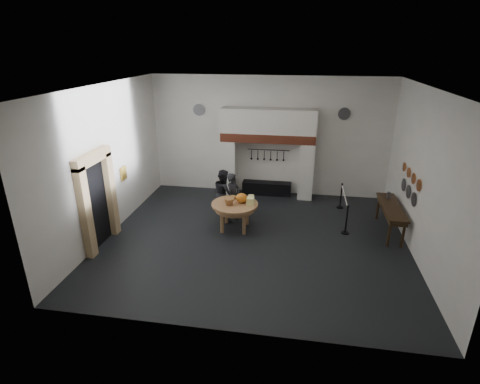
% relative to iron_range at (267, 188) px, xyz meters
% --- Properties ---
extents(floor, '(9.00, 8.00, 0.02)m').
position_rel_iron_range_xyz_m(floor, '(0.00, -3.72, -0.25)').
color(floor, black).
rests_on(floor, ground).
extents(ceiling, '(9.00, 8.00, 0.02)m').
position_rel_iron_range_xyz_m(ceiling, '(0.00, -3.72, 4.25)').
color(ceiling, silver).
rests_on(ceiling, wall_back).
extents(wall_back, '(9.00, 0.02, 4.50)m').
position_rel_iron_range_xyz_m(wall_back, '(0.00, 0.28, 2.00)').
color(wall_back, white).
rests_on(wall_back, floor).
extents(wall_front, '(9.00, 0.02, 4.50)m').
position_rel_iron_range_xyz_m(wall_front, '(0.00, -7.72, 2.00)').
color(wall_front, white).
rests_on(wall_front, floor).
extents(wall_left, '(0.02, 8.00, 4.50)m').
position_rel_iron_range_xyz_m(wall_left, '(-4.50, -3.72, 2.00)').
color(wall_left, white).
rests_on(wall_left, floor).
extents(wall_right, '(0.02, 8.00, 4.50)m').
position_rel_iron_range_xyz_m(wall_right, '(4.50, -3.72, 2.00)').
color(wall_right, white).
rests_on(wall_right, floor).
extents(chimney_pier_left, '(0.55, 0.70, 2.15)m').
position_rel_iron_range_xyz_m(chimney_pier_left, '(-1.48, -0.07, 0.82)').
color(chimney_pier_left, silver).
rests_on(chimney_pier_left, floor).
extents(chimney_pier_right, '(0.55, 0.70, 2.15)m').
position_rel_iron_range_xyz_m(chimney_pier_right, '(1.48, -0.07, 0.82)').
color(chimney_pier_right, silver).
rests_on(chimney_pier_right, floor).
extents(hearth_brick_band, '(3.50, 0.72, 0.32)m').
position_rel_iron_range_xyz_m(hearth_brick_band, '(0.00, -0.07, 2.06)').
color(hearth_brick_band, '#9E442B').
rests_on(hearth_brick_band, chimney_pier_left).
extents(chimney_hood, '(3.50, 0.70, 0.90)m').
position_rel_iron_range_xyz_m(chimney_hood, '(0.00, -0.07, 2.67)').
color(chimney_hood, silver).
rests_on(chimney_hood, hearth_brick_band).
extents(iron_range, '(1.90, 0.45, 0.50)m').
position_rel_iron_range_xyz_m(iron_range, '(0.00, 0.00, 0.00)').
color(iron_range, black).
rests_on(iron_range, floor).
extents(utensil_rail, '(1.60, 0.02, 0.02)m').
position_rel_iron_range_xyz_m(utensil_rail, '(0.00, 0.20, 1.50)').
color(utensil_rail, black).
rests_on(utensil_rail, wall_back).
extents(door_recess, '(0.04, 1.10, 2.50)m').
position_rel_iron_range_xyz_m(door_recess, '(-4.47, -4.72, 1.00)').
color(door_recess, black).
rests_on(door_recess, floor).
extents(door_jamb_near, '(0.22, 0.30, 2.60)m').
position_rel_iron_range_xyz_m(door_jamb_near, '(-4.38, -5.42, 1.05)').
color(door_jamb_near, tan).
rests_on(door_jamb_near, floor).
extents(door_jamb_far, '(0.22, 0.30, 2.60)m').
position_rel_iron_range_xyz_m(door_jamb_far, '(-4.38, -4.02, 1.05)').
color(door_jamb_far, tan).
rests_on(door_jamb_far, floor).
extents(door_lintel, '(0.22, 1.70, 0.30)m').
position_rel_iron_range_xyz_m(door_lintel, '(-4.38, -4.72, 2.40)').
color(door_lintel, tan).
rests_on(door_lintel, door_jamb_near).
extents(wall_plaque, '(0.05, 0.34, 0.44)m').
position_rel_iron_range_xyz_m(wall_plaque, '(-4.45, -2.92, 1.35)').
color(wall_plaque, gold).
rests_on(wall_plaque, wall_left).
extents(work_table, '(1.49, 1.49, 0.07)m').
position_rel_iron_range_xyz_m(work_table, '(-0.72, -3.12, 0.59)').
color(work_table, '#AE7B52').
rests_on(work_table, floor).
extents(pumpkin, '(0.36, 0.36, 0.31)m').
position_rel_iron_range_xyz_m(pumpkin, '(-0.52, -3.02, 0.78)').
color(pumpkin, '#CA651C').
rests_on(pumpkin, work_table).
extents(cheese_block_big, '(0.22, 0.22, 0.24)m').
position_rel_iron_range_xyz_m(cheese_block_big, '(-0.22, -3.17, 0.74)').
color(cheese_block_big, '#FFF798').
rests_on(cheese_block_big, work_table).
extents(cheese_block_small, '(0.18, 0.18, 0.20)m').
position_rel_iron_range_xyz_m(cheese_block_small, '(-0.24, -2.87, 0.72)').
color(cheese_block_small, '#CFC47C').
rests_on(cheese_block_small, work_table).
extents(wicker_basket, '(0.33, 0.33, 0.22)m').
position_rel_iron_range_xyz_m(wicker_basket, '(-0.87, -3.27, 0.73)').
color(wicker_basket, olive).
rests_on(wicker_basket, work_table).
extents(bread_loaf, '(0.31, 0.18, 0.13)m').
position_rel_iron_range_xyz_m(bread_loaf, '(-0.82, -2.77, 0.69)').
color(bread_loaf, olive).
rests_on(bread_loaf, work_table).
extents(visitor_near, '(0.60, 0.71, 1.66)m').
position_rel_iron_range_xyz_m(visitor_near, '(-0.88, -2.54, 0.58)').
color(visitor_near, black).
rests_on(visitor_near, floor).
extents(visitor_far, '(0.90, 0.98, 1.63)m').
position_rel_iron_range_xyz_m(visitor_far, '(-1.28, -2.14, 0.57)').
color(visitor_far, black).
rests_on(visitor_far, floor).
extents(side_table, '(0.55, 2.20, 0.06)m').
position_rel_iron_range_xyz_m(side_table, '(4.10, -2.58, 0.62)').
color(side_table, '#352413').
rests_on(side_table, floor).
extents(pewter_jug, '(0.12, 0.12, 0.22)m').
position_rel_iron_range_xyz_m(pewter_jug, '(4.10, -1.98, 0.76)').
color(pewter_jug, '#4B4C50').
rests_on(pewter_jug, side_table).
extents(copper_pan_a, '(0.03, 0.34, 0.34)m').
position_rel_iron_range_xyz_m(copper_pan_a, '(4.46, -3.52, 1.70)').
color(copper_pan_a, '#C6662D').
rests_on(copper_pan_a, wall_right).
extents(copper_pan_b, '(0.03, 0.32, 0.32)m').
position_rel_iron_range_xyz_m(copper_pan_b, '(4.46, -2.97, 1.70)').
color(copper_pan_b, '#C6662D').
rests_on(copper_pan_b, wall_right).
extents(copper_pan_c, '(0.03, 0.30, 0.30)m').
position_rel_iron_range_xyz_m(copper_pan_c, '(4.46, -2.42, 1.70)').
color(copper_pan_c, '#C6662D').
rests_on(copper_pan_c, wall_right).
extents(copper_pan_d, '(0.03, 0.28, 0.28)m').
position_rel_iron_range_xyz_m(copper_pan_d, '(4.46, -1.87, 1.70)').
color(copper_pan_d, '#C6662D').
rests_on(copper_pan_d, wall_right).
extents(pewter_plate_left, '(0.03, 0.40, 0.40)m').
position_rel_iron_range_xyz_m(pewter_plate_left, '(4.46, -3.32, 1.20)').
color(pewter_plate_left, '#4C4C51').
rests_on(pewter_plate_left, wall_right).
extents(pewter_plate_mid, '(0.03, 0.40, 0.40)m').
position_rel_iron_range_xyz_m(pewter_plate_mid, '(4.46, -2.72, 1.20)').
color(pewter_plate_mid, '#4C4C51').
rests_on(pewter_plate_mid, wall_right).
extents(pewter_plate_right, '(0.03, 0.40, 0.40)m').
position_rel_iron_range_xyz_m(pewter_plate_right, '(4.46, -2.12, 1.20)').
color(pewter_plate_right, '#4C4C51').
rests_on(pewter_plate_right, wall_right).
extents(pewter_plate_back_left, '(0.44, 0.03, 0.44)m').
position_rel_iron_range_xyz_m(pewter_plate_back_left, '(-2.70, 0.24, 2.95)').
color(pewter_plate_back_left, '#4C4C51').
rests_on(pewter_plate_back_left, wall_back).
extents(pewter_plate_back_right, '(0.44, 0.03, 0.44)m').
position_rel_iron_range_xyz_m(pewter_plate_back_right, '(2.70, 0.24, 2.95)').
color(pewter_plate_back_right, '#4C4C51').
rests_on(pewter_plate_back_right, wall_back).
extents(barrier_post_near, '(0.05, 0.05, 0.90)m').
position_rel_iron_range_xyz_m(barrier_post_near, '(2.76, -2.89, 0.20)').
color(barrier_post_near, black).
rests_on(barrier_post_near, floor).
extents(barrier_post_far, '(0.05, 0.05, 0.90)m').
position_rel_iron_range_xyz_m(barrier_post_far, '(2.76, -0.89, 0.20)').
color(barrier_post_far, black).
rests_on(barrier_post_far, floor).
extents(barrier_rope, '(0.04, 2.00, 0.04)m').
position_rel_iron_range_xyz_m(barrier_rope, '(2.76, -1.89, 0.60)').
color(barrier_rope, silver).
rests_on(barrier_rope, barrier_post_near).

